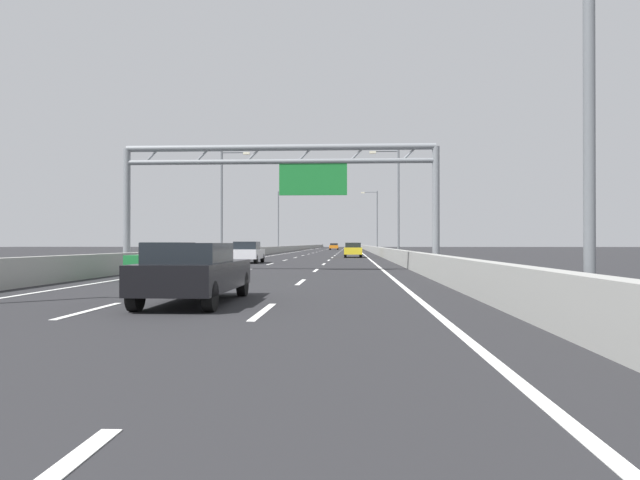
{
  "coord_description": "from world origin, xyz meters",
  "views": [
    {
      "loc": [
        3.57,
        0.75,
        1.39
      ],
      "look_at": [
        0.0,
        69.01,
        1.78
      ],
      "focal_mm": 32.73,
      "sensor_mm": 36.0,
      "label": 1
    }
  ],
  "objects_px": {
    "sign_gantry": "(284,175)",
    "green_car": "(168,260)",
    "yellow_car": "(353,250)",
    "streetlamp_right_far": "(376,218)",
    "streetlamp_left_mid": "(224,198)",
    "orange_car": "(334,246)",
    "white_car": "(248,252)",
    "black_car": "(194,272)",
    "streetlamp_right_near": "(575,12)",
    "streetlamp_left_far": "(280,218)",
    "streetlamp_right_mid": "(396,197)"
  },
  "relations": [
    {
      "from": "sign_gantry",
      "to": "green_car",
      "type": "xyz_separation_m",
      "value": [
        -3.82,
        -6.48,
        -4.09
      ]
    },
    {
      "from": "black_car",
      "to": "sign_gantry",
      "type": "bearing_deg",
      "value": 89.03
    },
    {
      "from": "streetlamp_right_near",
      "to": "white_car",
      "type": "distance_m",
      "value": 32.72
    },
    {
      "from": "sign_gantry",
      "to": "green_car",
      "type": "distance_m",
      "value": 8.56
    },
    {
      "from": "streetlamp_left_mid",
      "to": "streetlamp_right_far",
      "type": "xyz_separation_m",
      "value": [
        14.93,
        40.14,
        0.0
      ]
    },
    {
      "from": "streetlamp_right_mid",
      "to": "streetlamp_left_mid",
      "type": "bearing_deg",
      "value": 180.0
    },
    {
      "from": "streetlamp_right_mid",
      "to": "streetlamp_left_far",
      "type": "distance_m",
      "value": 42.83
    },
    {
      "from": "streetlamp_left_far",
      "to": "yellow_car",
      "type": "distance_m",
      "value": 34.77
    },
    {
      "from": "streetlamp_left_mid",
      "to": "streetlamp_right_far",
      "type": "height_order",
      "value": "same"
    },
    {
      "from": "sign_gantry",
      "to": "yellow_car",
      "type": "bearing_deg",
      "value": 82.91
    },
    {
      "from": "sign_gantry",
      "to": "yellow_car",
      "type": "xyz_separation_m",
      "value": [
        3.6,
        28.95,
        -4.09
      ]
    },
    {
      "from": "streetlamp_right_near",
      "to": "streetlamp_left_mid",
      "type": "xyz_separation_m",
      "value": [
        -14.93,
        40.14,
        0.0
      ]
    },
    {
      "from": "sign_gantry",
      "to": "streetlamp_right_mid",
      "type": "xyz_separation_m",
      "value": [
        7.24,
        21.37,
        0.57
      ]
    },
    {
      "from": "sign_gantry",
      "to": "orange_car",
      "type": "height_order",
      "value": "sign_gantry"
    },
    {
      "from": "streetlamp_left_far",
      "to": "yellow_car",
      "type": "relative_size",
      "value": 2.05
    },
    {
      "from": "streetlamp_left_mid",
      "to": "green_car",
      "type": "height_order",
      "value": "streetlamp_left_mid"
    },
    {
      "from": "sign_gantry",
      "to": "orange_car",
      "type": "distance_m",
      "value": 96.96
    },
    {
      "from": "streetlamp_right_far",
      "to": "streetlamp_left_far",
      "type": "bearing_deg",
      "value": 180.0
    },
    {
      "from": "streetlamp_left_mid",
      "to": "streetlamp_right_mid",
      "type": "distance_m",
      "value": 14.93
    },
    {
      "from": "streetlamp_left_far",
      "to": "yellow_car",
      "type": "bearing_deg",
      "value": -70.87
    },
    {
      "from": "white_car",
      "to": "orange_car",
      "type": "distance_m",
      "value": 85.3
    },
    {
      "from": "streetlamp_right_mid",
      "to": "green_car",
      "type": "relative_size",
      "value": 2.07
    },
    {
      "from": "yellow_car",
      "to": "orange_car",
      "type": "bearing_deg",
      "value": 93.21
    },
    {
      "from": "yellow_car",
      "to": "white_car",
      "type": "xyz_separation_m",
      "value": [
        -7.48,
        -17.31,
        0.03
      ]
    },
    {
      "from": "sign_gantry",
      "to": "streetlamp_right_far",
      "type": "distance_m",
      "value": 61.94
    },
    {
      "from": "streetlamp_left_far",
      "to": "orange_car",
      "type": "bearing_deg",
      "value": 78.05
    },
    {
      "from": "black_car",
      "to": "streetlamp_left_mid",
      "type": "bearing_deg",
      "value": 101.31
    },
    {
      "from": "streetlamp_right_mid",
      "to": "black_car",
      "type": "height_order",
      "value": "streetlamp_right_mid"
    },
    {
      "from": "white_car",
      "to": "orange_car",
      "type": "xyz_separation_m",
      "value": [
        3.67,
        85.22,
        -0.03
      ]
    },
    {
      "from": "sign_gantry",
      "to": "yellow_car",
      "type": "height_order",
      "value": "sign_gantry"
    },
    {
      "from": "streetlamp_right_far",
      "to": "green_car",
      "type": "xyz_separation_m",
      "value": [
        -11.06,
        -67.99,
        -4.65
      ]
    },
    {
      "from": "sign_gantry",
      "to": "orange_car",
      "type": "bearing_deg",
      "value": 90.12
    },
    {
      "from": "sign_gantry",
      "to": "streetlamp_left_far",
      "type": "height_order",
      "value": "streetlamp_left_far"
    },
    {
      "from": "orange_car",
      "to": "streetlamp_right_far",
      "type": "bearing_deg",
      "value": -78.1
    },
    {
      "from": "streetlamp_right_far",
      "to": "streetlamp_left_mid",
      "type": "bearing_deg",
      "value": -110.4
    },
    {
      "from": "streetlamp_left_mid",
      "to": "black_car",
      "type": "distance_m",
      "value": 38.13
    },
    {
      "from": "black_car",
      "to": "streetlamp_right_near",
      "type": "bearing_deg",
      "value": -22.04
    },
    {
      "from": "sign_gantry",
      "to": "green_car",
      "type": "bearing_deg",
      "value": -120.55
    },
    {
      "from": "streetlamp_right_mid",
      "to": "streetlamp_right_far",
      "type": "distance_m",
      "value": 40.14
    },
    {
      "from": "yellow_car",
      "to": "streetlamp_right_near",
      "type": "bearing_deg",
      "value": -85.64
    },
    {
      "from": "yellow_car",
      "to": "green_car",
      "type": "height_order",
      "value": "yellow_car"
    },
    {
      "from": "streetlamp_left_mid",
      "to": "black_car",
      "type": "xyz_separation_m",
      "value": [
        7.42,
        -37.11,
        -4.66
      ]
    },
    {
      "from": "sign_gantry",
      "to": "streetlamp_left_far",
      "type": "distance_m",
      "value": 61.99
    },
    {
      "from": "yellow_car",
      "to": "green_car",
      "type": "bearing_deg",
      "value": -101.84
    },
    {
      "from": "streetlamp_right_mid",
      "to": "black_car",
      "type": "bearing_deg",
      "value": -101.44
    },
    {
      "from": "green_car",
      "to": "streetlamp_right_far",
      "type": "bearing_deg",
      "value": 80.76
    },
    {
      "from": "sign_gantry",
      "to": "yellow_car",
      "type": "relative_size",
      "value": 3.44
    },
    {
      "from": "streetlamp_right_far",
      "to": "streetlamp_right_near",
      "type": "bearing_deg",
      "value": -90.0
    },
    {
      "from": "yellow_car",
      "to": "white_car",
      "type": "height_order",
      "value": "white_car"
    },
    {
      "from": "streetlamp_right_near",
      "to": "streetlamp_left_mid",
      "type": "bearing_deg",
      "value": 110.4
    }
  ]
}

